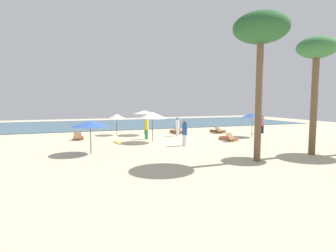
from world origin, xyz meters
The scene contains 18 objects.
ground_plane centered at (0.00, 0.00, 0.00)m, with size 60.00×60.00×0.00m, color beige.
ocean_water centered at (0.00, 17.00, 0.03)m, with size 48.00×16.00×0.06m, color #3D6075.
umbrella_0 centered at (7.95, -0.02, 1.94)m, with size 1.88×1.88×2.13m.
umbrella_1 centered at (-0.78, 4.57, 2.16)m, with size 2.10×2.10×2.32m.
umbrella_2 centered at (-3.28, 5.34, 1.76)m, with size 1.71×1.71×2.00m.
umbrella_3 centered at (-6.21, -3.19, 1.84)m, with size 2.23×2.23×2.02m.
umbrella_4 centered at (-1.35, -0.06, 2.10)m, with size 2.20×2.20×2.34m.
lounger_0 centered at (-6.78, 3.51, 0.18)m, with size 0.76×1.75×0.67m.
lounger_1 centered at (2.50, 4.70, 0.17)m, with size 0.80×1.73×0.72m.
lounger_2 centered at (4.72, -1.29, 0.18)m, with size 1.15×1.78×0.69m.
lounger_3 centered at (6.63, 3.70, 0.18)m, with size 1.31×1.78×0.67m.
person_0 centered at (10.53, 1.79, 0.90)m, with size 0.48×0.48×1.78m.
person_1 centered at (0.33, -2.44, 0.92)m, with size 0.47×0.47×1.83m.
person_2 centered at (-1.37, 1.70, 0.92)m, with size 0.46×0.46×1.82m.
person_3 centered at (1.83, 2.70, 0.87)m, with size 0.44×0.44×1.71m.
palm_0 centered at (2.03, -8.28, 6.73)m, with size 2.85×2.85×7.73m.
palm_1 centered at (6.23, -7.97, 5.89)m, with size 2.23×2.23×6.91m.
surfboard centered at (-3.97, 0.59, 0.04)m, with size 0.55×1.95×0.07m.
Camera 1 is at (-7.24, -19.99, 3.21)m, focal length 28.71 mm.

